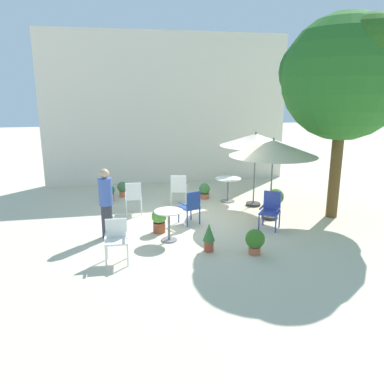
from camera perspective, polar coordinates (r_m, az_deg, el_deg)
name	(u,v)px	position (r m, az deg, el deg)	size (l,w,h in m)	color
ground_plane	(193,219)	(10.65, 0.14, -3.97)	(60.00, 60.00, 0.00)	beige
villa_facade	(168,109)	(14.73, -3.57, 12.02)	(9.07, 0.30, 5.46)	silver
shade_tree	(345,77)	(11.07, 21.58, 15.40)	(3.34, 3.19, 5.31)	brown
patio_umbrella_0	(256,140)	(11.62, 9.34, 7.49)	(2.11, 2.11, 2.25)	#2D2D2D
patio_umbrella_1	(273,149)	(10.47, 11.84, 6.25)	(2.33, 2.33, 2.21)	#2D2D2D
cafe_table_0	(169,220)	(9.01, -3.42, -4.12)	(0.68, 0.68, 0.73)	white
cafe_table_1	(228,185)	(12.22, 5.29, 1.00)	(0.81, 0.81, 0.75)	white
patio_chair_0	(179,188)	(11.77, -1.95, 0.60)	(0.58, 0.54, 0.95)	white
patio_chair_1	(133,196)	(11.06, -8.59, -0.53)	(0.46, 0.44, 0.93)	silver
patio_chair_2	(116,237)	(8.07, -11.02, -6.54)	(0.47, 0.44, 0.88)	white
patio_chair_3	(191,205)	(10.09, -0.17, -1.97)	(0.56, 0.58, 0.90)	#274592
patio_chair_4	(271,208)	(10.01, 11.48, -2.34)	(0.63, 0.63, 0.94)	#3644A1
potted_plant_0	(159,220)	(9.61, -4.84, -4.10)	(0.37, 0.37, 0.60)	#A24D30
potted_plant_1	(255,240)	(8.44, 9.24, -7.03)	(0.42, 0.42, 0.55)	#B85F40
potted_plant_2	(209,236)	(8.47, 2.49, -6.49)	(0.27, 0.27, 0.64)	#A74B32
potted_plant_3	(276,198)	(11.54, 12.17, -0.90)	(0.47, 0.47, 0.65)	#BB6542
potted_plant_4	(122,188)	(12.97, -10.17, 0.54)	(0.34, 0.34, 0.50)	#C96543
potted_plant_5	(204,191)	(12.57, 1.85, 0.20)	(0.36, 0.36, 0.50)	#BF633D
potted_plant_6	(110,193)	(12.49, -11.88, -0.15)	(0.28, 0.28, 0.51)	#CA6B42
standing_person	(106,203)	(9.31, -12.49, -1.54)	(0.43, 0.43, 1.67)	#33333D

